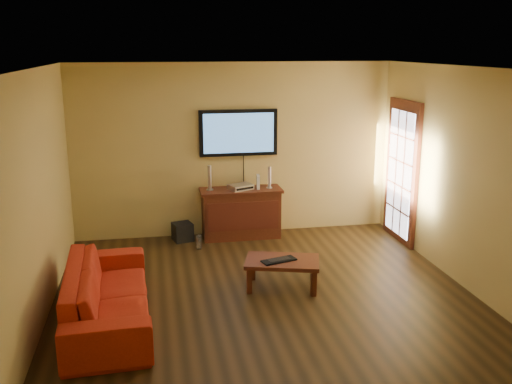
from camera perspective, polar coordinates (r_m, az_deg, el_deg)
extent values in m
plane|color=black|center=(6.99, 0.96, -10.41)|extent=(5.00, 5.00, 0.00)
plane|color=tan|center=(8.94, -2.22, 4.22)|extent=(5.00, 0.00, 5.00)
plane|color=tan|center=(6.52, -21.04, -0.62)|extent=(0.00, 5.00, 5.00)
plane|color=tan|center=(7.44, 20.23, 1.23)|extent=(0.00, 5.00, 5.00)
plane|color=white|center=(6.34, 1.06, 12.30)|extent=(5.00, 5.00, 0.00)
cube|color=#431B0F|center=(8.95, 14.37, 1.82)|extent=(0.06, 1.02, 2.22)
cube|color=white|center=(8.93, 14.16, 1.81)|extent=(0.01, 0.79, 1.89)
cube|color=#431B0F|center=(8.95, -1.51, -2.24)|extent=(1.20, 0.45, 0.74)
cube|color=#36110A|center=(8.72, -1.27, -2.43)|extent=(1.10, 0.02, 0.44)
cube|color=#431B0F|center=(8.84, -1.53, 0.17)|extent=(1.27, 0.48, 0.04)
cube|color=black|center=(8.86, -1.77, 5.94)|extent=(1.22, 0.07, 0.72)
cube|color=#497FBE|center=(8.83, -1.73, 5.91)|extent=(1.10, 0.01, 0.61)
cube|color=#431B0F|center=(7.10, 2.65, -6.97)|extent=(1.02, 0.77, 0.05)
cube|color=#431B0F|center=(7.01, -0.69, -8.90)|extent=(0.06, 0.06, 0.32)
cube|color=#431B0F|center=(6.97, 5.79, -9.10)|extent=(0.06, 0.06, 0.32)
cube|color=#431B0F|center=(7.39, -0.34, -7.61)|extent=(0.06, 0.06, 0.32)
cube|color=#431B0F|center=(7.36, 5.78, -7.79)|extent=(0.06, 0.06, 0.32)
imported|color=#B12713|center=(6.45, -14.68, -8.94)|extent=(0.74, 2.22, 0.86)
cylinder|color=silver|center=(8.80, -4.64, 0.24)|extent=(0.11, 0.11, 0.02)
cylinder|color=silver|center=(8.75, -4.66, 1.47)|extent=(0.06, 0.06, 0.37)
cylinder|color=silver|center=(8.90, 1.35, 0.45)|extent=(0.09, 0.09, 0.01)
cylinder|color=silver|center=(8.86, 1.35, 1.51)|extent=(0.05, 0.05, 0.32)
cube|color=silver|center=(8.81, -1.55, 0.52)|extent=(0.42, 0.36, 0.08)
cube|color=white|center=(8.83, 0.21, 1.02)|extent=(0.06, 0.16, 0.22)
cube|color=black|center=(8.91, -7.35, -3.97)|extent=(0.34, 0.34, 0.28)
cylinder|color=white|center=(8.53, -5.74, -5.06)|extent=(0.08, 0.08, 0.20)
sphere|color=white|center=(8.50, -5.76, -4.39)|extent=(0.04, 0.04, 0.04)
cube|color=black|center=(7.05, 2.30, -6.84)|extent=(0.46, 0.28, 0.02)
cube|color=black|center=(7.04, 2.30, -6.74)|extent=(0.30, 0.19, 0.01)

